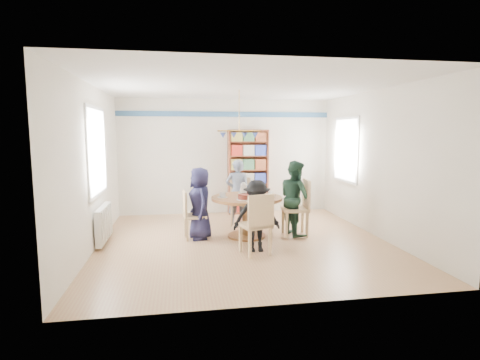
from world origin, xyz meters
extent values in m
plane|color=tan|center=(0.00, 0.00, 0.00)|extent=(5.00, 5.00, 0.00)
plane|color=white|center=(0.00, 0.00, 2.70)|extent=(5.00, 5.00, 0.00)
plane|color=white|center=(0.00, 2.50, 1.35)|extent=(5.00, 0.00, 5.00)
plane|color=white|center=(0.00, -2.50, 1.35)|extent=(5.00, 0.00, 5.00)
plane|color=white|center=(-2.50, 0.00, 1.35)|extent=(0.00, 5.00, 5.00)
plane|color=white|center=(2.50, 0.00, 1.35)|extent=(0.00, 5.00, 5.00)
cube|color=#2D537B|center=(0.00, 2.48, 2.35)|extent=(5.00, 0.02, 0.12)
cube|color=white|center=(-2.48, 0.30, 1.60)|extent=(0.03, 1.32, 1.52)
cube|color=white|center=(-2.46, 0.30, 1.60)|extent=(0.01, 1.20, 1.40)
cube|color=white|center=(2.48, 1.30, 1.55)|extent=(0.03, 1.12, 1.42)
cube|color=white|center=(2.46, 1.30, 1.55)|extent=(0.01, 1.00, 1.30)
cylinder|color=gold|center=(0.00, 0.50, 2.33)|extent=(0.01, 0.01, 0.75)
cylinder|color=gold|center=(0.00, 0.50, 1.95)|extent=(0.80, 0.02, 0.02)
cone|color=#425CBA|center=(-0.30, 0.50, 1.87)|extent=(0.11, 0.11, 0.10)
cone|color=#425CBA|center=(-0.10, 0.50, 1.87)|extent=(0.11, 0.11, 0.10)
cone|color=#425CBA|center=(0.10, 0.50, 1.87)|extent=(0.11, 0.11, 0.10)
cone|color=#425CBA|center=(0.30, 0.50, 1.87)|extent=(0.11, 0.11, 0.10)
cube|color=silver|center=(-2.42, 0.30, 0.35)|extent=(0.10, 1.00, 0.60)
cube|color=silver|center=(-2.36, -0.10, 0.35)|extent=(0.02, 0.06, 0.56)
cube|color=silver|center=(-2.36, 0.10, 0.35)|extent=(0.02, 0.06, 0.56)
cube|color=silver|center=(-2.36, 0.30, 0.35)|extent=(0.02, 0.06, 0.56)
cube|color=silver|center=(-2.36, 0.50, 0.35)|extent=(0.02, 0.06, 0.56)
cube|color=silver|center=(-2.36, 0.70, 0.35)|extent=(0.02, 0.06, 0.56)
cylinder|color=brown|center=(0.11, 0.30, 0.72)|extent=(1.30, 1.30, 0.05)
cylinder|color=brown|center=(0.11, 0.30, 0.35)|extent=(0.16, 0.16, 0.70)
cylinder|color=brown|center=(0.11, 0.30, 0.02)|extent=(0.70, 0.70, 0.04)
cube|color=#DABB86|center=(-0.84, 0.34, 0.42)|extent=(0.42, 0.42, 0.05)
cube|color=#DABB86|center=(-1.02, 0.32, 0.65)|extent=(0.07, 0.39, 0.46)
cube|color=#DABB86|center=(-0.67, 0.20, 0.20)|extent=(0.04, 0.04, 0.40)
cube|color=#DABB86|center=(-0.70, 0.51, 0.20)|extent=(0.04, 0.04, 0.40)
cube|color=#DABB86|center=(-0.98, 0.17, 0.20)|extent=(0.04, 0.04, 0.40)
cube|color=#DABB86|center=(-1.01, 0.48, 0.20)|extent=(0.04, 0.04, 0.40)
cube|color=#DABB86|center=(1.02, 0.25, 0.50)|extent=(0.51, 0.51, 0.06)
cube|color=#DABB86|center=(1.23, 0.23, 0.78)|extent=(0.09, 0.47, 0.55)
cube|color=#DABB86|center=(0.85, 0.46, 0.24)|extent=(0.05, 0.05, 0.48)
cube|color=#DABB86|center=(0.81, 0.08, 0.24)|extent=(0.05, 0.05, 0.48)
cube|color=#DABB86|center=(1.22, 0.42, 0.24)|extent=(0.05, 0.05, 0.48)
cube|color=#DABB86|center=(1.19, 0.05, 0.24)|extent=(0.05, 0.05, 0.48)
cube|color=#DABB86|center=(0.14, 1.23, 0.46)|extent=(0.50, 0.50, 0.05)
cube|color=#DABB86|center=(0.17, 1.42, 0.72)|extent=(0.43, 0.12, 0.51)
cube|color=#DABB86|center=(-0.06, 1.09, 0.22)|extent=(0.05, 0.05, 0.44)
cube|color=#DABB86|center=(0.28, 1.03, 0.22)|extent=(0.05, 0.05, 0.44)
cube|color=#DABB86|center=(0.00, 1.44, 0.22)|extent=(0.05, 0.05, 0.44)
cube|color=#DABB86|center=(0.34, 1.37, 0.22)|extent=(0.05, 0.05, 0.44)
cube|color=#DABB86|center=(0.07, -0.70, 0.47)|extent=(0.53, 0.53, 0.05)
cube|color=#DABB86|center=(0.12, -0.89, 0.72)|extent=(0.43, 0.15, 0.52)
cube|color=#DABB86|center=(0.19, -0.48, 0.22)|extent=(0.05, 0.05, 0.44)
cube|color=#DABB86|center=(-0.15, -0.57, 0.22)|extent=(0.05, 0.05, 0.44)
cube|color=#DABB86|center=(0.28, -0.82, 0.22)|extent=(0.05, 0.05, 0.44)
cube|color=#DABB86|center=(-0.06, -0.91, 0.22)|extent=(0.05, 0.05, 0.44)
imported|color=#171632|center=(-0.74, 0.32, 0.65)|extent=(0.53, 0.71, 1.30)
imported|color=#1C382A|center=(1.04, 0.30, 0.70)|extent=(0.67, 0.78, 1.41)
imported|color=gray|center=(0.08, 1.23, 0.69)|extent=(0.55, 0.41, 1.37)
imported|color=black|center=(0.11, -0.57, 0.58)|extent=(0.77, 0.47, 1.16)
cube|color=brown|center=(0.05, 2.34, 0.99)|extent=(0.04, 0.28, 1.99)
cube|color=brown|center=(0.96, 2.34, 0.99)|extent=(0.04, 0.28, 1.99)
cube|color=brown|center=(0.51, 2.34, 1.97)|extent=(0.95, 0.28, 0.04)
cube|color=brown|center=(0.51, 2.34, 0.03)|extent=(0.95, 0.28, 0.06)
cube|color=brown|center=(0.51, 2.47, 0.99)|extent=(0.95, 0.02, 1.99)
cube|color=brown|center=(0.51, 2.34, 0.38)|extent=(0.89, 0.27, 0.02)
cube|color=brown|center=(0.51, 2.34, 0.71)|extent=(0.89, 0.27, 0.02)
cube|color=brown|center=(0.51, 2.34, 1.04)|extent=(0.89, 0.27, 0.02)
cube|color=brown|center=(0.51, 2.34, 1.37)|extent=(0.89, 0.27, 0.02)
cube|color=brown|center=(0.51, 2.34, 1.71)|extent=(0.89, 0.27, 0.02)
cube|color=#AC271A|center=(0.22, 2.32, 0.18)|extent=(0.26, 0.21, 0.25)
cube|color=beige|center=(0.51, 2.32, 0.18)|extent=(0.26, 0.21, 0.25)
cube|color=#2A3B9C|center=(0.79, 2.32, 0.18)|extent=(0.26, 0.21, 0.25)
cube|color=#B4A848|center=(0.22, 2.32, 0.51)|extent=(0.26, 0.21, 0.25)
cube|color=#3B6B47|center=(0.51, 2.32, 0.51)|extent=(0.26, 0.21, 0.25)
cube|color=brown|center=(0.79, 2.32, 0.51)|extent=(0.26, 0.21, 0.25)
cube|color=#AC271A|center=(0.22, 2.32, 0.85)|extent=(0.26, 0.21, 0.25)
cube|color=beige|center=(0.51, 2.32, 0.85)|extent=(0.26, 0.21, 0.25)
cube|color=#2A3B9C|center=(0.79, 2.32, 0.85)|extent=(0.26, 0.21, 0.25)
cube|color=#B4A848|center=(0.22, 2.32, 1.18)|extent=(0.26, 0.21, 0.25)
cube|color=#3B6B47|center=(0.51, 2.32, 1.18)|extent=(0.26, 0.21, 0.25)
cube|color=brown|center=(0.79, 2.32, 1.18)|extent=(0.26, 0.21, 0.25)
cube|color=#AC271A|center=(0.22, 2.32, 1.51)|extent=(0.26, 0.21, 0.25)
cube|color=beige|center=(0.51, 2.32, 1.51)|extent=(0.26, 0.21, 0.25)
cube|color=#2A3B9C|center=(0.79, 2.32, 1.51)|extent=(0.26, 0.21, 0.25)
cube|color=#B4A848|center=(0.22, 2.32, 1.82)|extent=(0.26, 0.21, 0.21)
cube|color=#3B6B47|center=(0.51, 2.32, 1.82)|extent=(0.26, 0.21, 0.21)
cube|color=brown|center=(0.79, 2.32, 1.82)|extent=(0.26, 0.21, 0.21)
cylinder|color=white|center=(0.06, 0.37, 0.86)|extent=(0.11, 0.11, 0.22)
sphere|color=white|center=(0.06, 0.37, 0.97)|extent=(0.08, 0.08, 0.08)
cylinder|color=silver|center=(0.22, 0.41, 0.88)|extent=(0.07, 0.07, 0.26)
cylinder|color=#425CBA|center=(0.22, 0.41, 1.02)|extent=(0.03, 0.03, 0.03)
cylinder|color=white|center=(0.16, 0.56, 0.76)|extent=(0.28, 0.28, 0.01)
cylinder|color=brown|center=(0.16, 0.56, 0.80)|extent=(0.22, 0.22, 0.08)
cylinder|color=white|center=(0.02, 0.02, 0.76)|extent=(0.28, 0.28, 0.01)
cylinder|color=brown|center=(0.02, 0.02, 0.80)|extent=(0.22, 0.22, 0.08)
cylinder|color=white|center=(-0.34, 0.30, 0.75)|extent=(0.19, 0.19, 0.01)
imported|color=white|center=(-0.34, 0.30, 0.80)|extent=(0.11, 0.11, 0.09)
cylinder|color=white|center=(0.55, 0.30, 0.75)|extent=(0.19, 0.19, 0.01)
imported|color=white|center=(0.55, 0.30, 0.79)|extent=(0.09, 0.09, 0.09)
cylinder|color=white|center=(0.11, 0.74, 0.75)|extent=(0.19, 0.19, 0.01)
imported|color=white|center=(0.11, 0.74, 0.80)|extent=(0.11, 0.11, 0.09)
cylinder|color=white|center=(0.11, -0.15, 0.75)|extent=(0.19, 0.19, 0.01)
imported|color=white|center=(0.11, -0.15, 0.79)|extent=(0.09, 0.09, 0.09)
camera|label=1|loc=(-1.10, -6.35, 1.91)|focal=28.00mm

